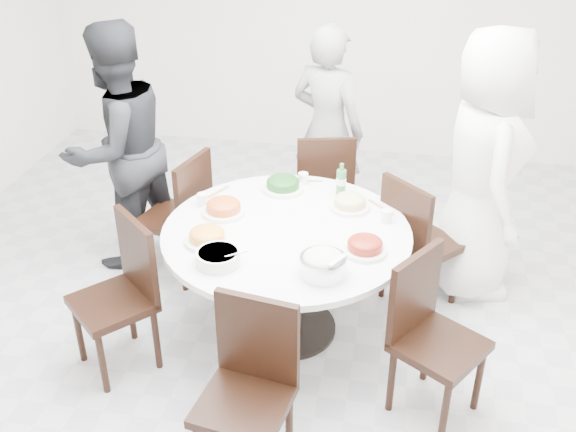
% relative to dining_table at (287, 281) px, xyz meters
% --- Properties ---
extents(floor, '(6.00, 6.00, 0.01)m').
position_rel_dining_table_xyz_m(floor, '(0.12, -0.07, -0.38)').
color(floor, silver).
rests_on(floor, ground).
extents(wall_back, '(6.00, 0.01, 2.80)m').
position_rel_dining_table_xyz_m(wall_back, '(0.12, 2.93, 1.02)').
color(wall_back, white).
rests_on(wall_back, ground).
extents(dining_table, '(1.50, 1.50, 0.75)m').
position_rel_dining_table_xyz_m(dining_table, '(0.00, 0.00, 0.00)').
color(dining_table, white).
rests_on(dining_table, floor).
extents(chair_ne, '(0.59, 0.59, 0.95)m').
position_rel_dining_table_xyz_m(chair_ne, '(0.83, 0.48, 0.10)').
color(chair_ne, black).
rests_on(chair_ne, floor).
extents(chair_n, '(0.51, 0.51, 0.95)m').
position_rel_dining_table_xyz_m(chair_n, '(0.07, 1.14, 0.10)').
color(chair_n, black).
rests_on(chair_n, floor).
extents(chair_nw, '(0.51, 0.51, 0.95)m').
position_rel_dining_table_xyz_m(chair_nw, '(-0.91, 0.50, 0.10)').
color(chair_nw, black).
rests_on(chair_nw, floor).
extents(chair_sw, '(0.59, 0.59, 0.95)m').
position_rel_dining_table_xyz_m(chair_sw, '(-0.93, -0.50, 0.10)').
color(chair_sw, black).
rests_on(chair_sw, floor).
extents(chair_s, '(0.48, 0.48, 0.95)m').
position_rel_dining_table_xyz_m(chair_s, '(0.00, -1.14, 0.10)').
color(chair_s, black).
rests_on(chair_s, floor).
extents(chair_se, '(0.58, 0.58, 0.95)m').
position_rel_dining_table_xyz_m(chair_se, '(0.93, -0.54, 0.10)').
color(chair_se, black).
rests_on(chair_se, floor).
extents(diner_right, '(0.73, 0.99, 1.84)m').
position_rel_dining_table_xyz_m(diner_right, '(1.17, 0.74, 0.55)').
color(diner_right, white).
rests_on(diner_right, floor).
extents(diner_middle, '(0.71, 0.59, 1.65)m').
position_rel_dining_table_xyz_m(diner_middle, '(0.06, 1.41, 0.45)').
color(diner_middle, black).
rests_on(diner_middle, floor).
extents(diner_left, '(1.01, 1.09, 1.78)m').
position_rel_dining_table_xyz_m(diner_left, '(-1.32, 0.65, 0.52)').
color(diner_left, black).
rests_on(diner_left, floor).
extents(dish_greens, '(0.28, 0.28, 0.07)m').
position_rel_dining_table_xyz_m(dish_greens, '(-0.12, 0.51, 0.41)').
color(dish_greens, white).
rests_on(dish_greens, dining_table).
extents(dish_pale, '(0.26, 0.26, 0.07)m').
position_rel_dining_table_xyz_m(dish_pale, '(0.34, 0.34, 0.41)').
color(dish_pale, white).
rests_on(dish_pale, dining_table).
extents(dish_orange, '(0.27, 0.27, 0.07)m').
position_rel_dining_table_xyz_m(dish_orange, '(-0.42, 0.13, 0.41)').
color(dish_orange, white).
rests_on(dish_orange, dining_table).
extents(dish_redbrown, '(0.26, 0.26, 0.06)m').
position_rel_dining_table_xyz_m(dish_redbrown, '(0.48, -0.16, 0.41)').
color(dish_redbrown, white).
rests_on(dish_redbrown, dining_table).
extents(dish_tofu, '(0.26, 0.26, 0.07)m').
position_rel_dining_table_xyz_m(dish_tofu, '(-0.43, -0.22, 0.41)').
color(dish_tofu, white).
rests_on(dish_tofu, dining_table).
extents(rice_bowl, '(0.25, 0.25, 0.11)m').
position_rel_dining_table_xyz_m(rice_bowl, '(0.28, -0.42, 0.43)').
color(rice_bowl, silver).
rests_on(rice_bowl, dining_table).
extents(soup_bowl, '(0.25, 0.25, 0.08)m').
position_rel_dining_table_xyz_m(soup_bowl, '(-0.31, -0.42, 0.41)').
color(soup_bowl, white).
rests_on(soup_bowl, dining_table).
extents(beverage_bottle, '(0.06, 0.06, 0.22)m').
position_rel_dining_table_xyz_m(beverage_bottle, '(0.27, 0.52, 0.49)').
color(beverage_bottle, '#2E7438').
rests_on(beverage_bottle, dining_table).
extents(tea_cups, '(0.07, 0.07, 0.08)m').
position_rel_dining_table_xyz_m(tea_cups, '(-0.03, 0.59, 0.42)').
color(tea_cups, white).
rests_on(tea_cups, dining_table).
extents(chopsticks, '(0.24, 0.04, 0.01)m').
position_rel_dining_table_xyz_m(chopsticks, '(-0.04, 0.62, 0.38)').
color(chopsticks, tan).
rests_on(chopsticks, dining_table).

